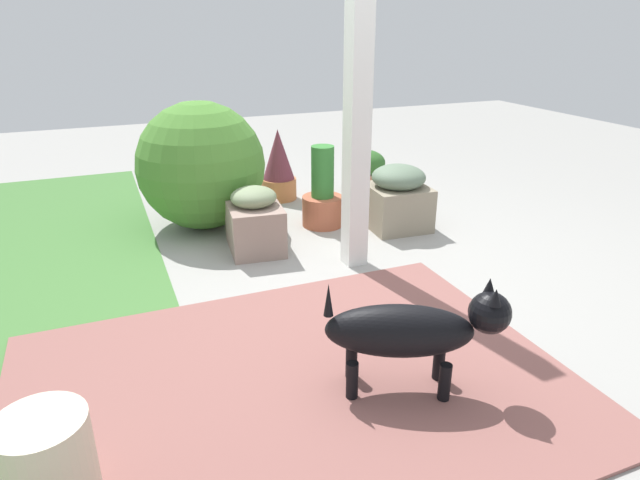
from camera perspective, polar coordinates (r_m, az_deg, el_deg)
The scene contains 11 objects.
ground_plane at distance 3.41m, azimuth 2.70°, elevation -4.26°, with size 12.00×12.00×0.00m, color #9C9A95.
brick_path at distance 2.50m, azimuth -2.61°, elevation -14.81°, with size 1.80×2.40×0.02m, color #8C5751.
porch_pillar at distance 3.36m, azimuth 3.93°, elevation 14.81°, with size 0.13×0.13×2.17m, color white.
stone_planter_nearest at distance 4.22m, azimuth 8.00°, elevation 4.37°, with size 0.45×0.46×0.49m.
stone_planter_mid at distance 3.82m, azimuth -6.76°, elevation 1.94°, with size 0.51×0.40×0.45m.
round_shrub at distance 4.24m, azimuth -12.16°, elevation 7.50°, with size 0.95×0.95×0.95m, color #4A8331.
terracotta_pot_broad at distance 4.99m, azimuth 4.63°, elevation 7.44°, with size 0.36×0.36×0.41m.
terracotta_pot_spiky at distance 4.88m, azimuth -4.30°, elevation 7.60°, with size 0.31×0.31×0.62m.
terracotta_pot_tall at distance 4.23m, azimuth 0.26°, elevation 4.37°, with size 0.31×0.31×0.62m.
dog at distance 2.35m, azimuth 9.51°, elevation -9.13°, with size 0.46×0.74×0.53m.
ceramic_urn at distance 2.06m, azimuth -26.14°, elevation -20.51°, with size 0.29×0.29×0.38m, color beige.
Camera 1 is at (-2.76, 1.30, 1.51)m, focal length 31.03 mm.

